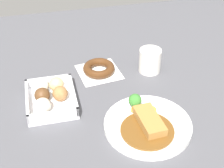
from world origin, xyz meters
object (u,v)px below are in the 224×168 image
at_px(coffee_mug, 150,61).
at_px(chocolate_ring_donut, 99,69).
at_px(curry_plate, 147,124).
at_px(donut_box, 50,96).

bearing_deg(coffee_mug, chocolate_ring_donut, -100.23).
height_order(curry_plate, coffee_mug, coffee_mug).
distance_m(curry_plate, donut_box, 0.32).
xyz_separation_m(donut_box, coffee_mug, (-0.10, 0.36, 0.02)).
height_order(curry_plate, chocolate_ring_donut, curry_plate).
distance_m(chocolate_ring_donut, coffee_mug, 0.18).
bearing_deg(chocolate_ring_donut, donut_box, -54.26).
bearing_deg(coffee_mug, curry_plate, -19.90).
bearing_deg(curry_plate, coffee_mug, 160.10).
bearing_deg(chocolate_ring_donut, coffee_mug, 79.77).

